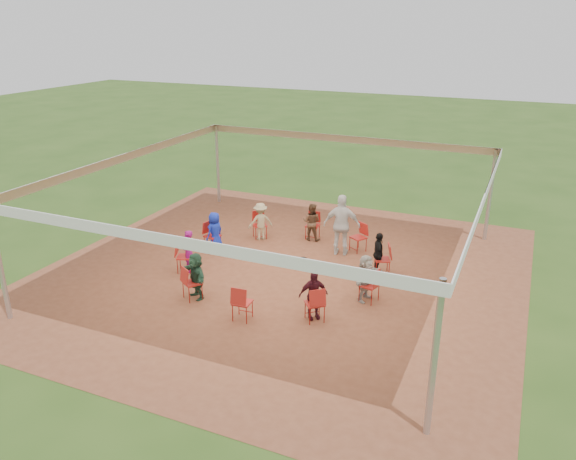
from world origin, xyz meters
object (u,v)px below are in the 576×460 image
at_px(chair_4, 260,225).
at_px(person_seated_3, 261,221).
at_px(chair_6, 185,257).
at_px(standing_person, 342,225).
at_px(person_seated_4, 215,232).
at_px(person_seated_1, 378,254).
at_px(chair_2, 358,238).
at_px(cable_coil, 303,259).
at_px(laptop, 360,278).
at_px(chair_1, 382,259).
at_px(person_seated_7, 313,295).
at_px(chair_5, 212,236).
at_px(chair_8, 242,303).
at_px(person_seated_0, 366,278).
at_px(chair_9, 315,304).
at_px(person_seated_2, 312,222).
at_px(chair_3, 313,226).
at_px(person_seated_5, 188,251).
at_px(chair_7, 192,283).
at_px(chair_0, 369,285).
at_px(person_seated_6, 196,276).

xyz_separation_m(chair_4, person_seated_3, (0.08, -0.09, 0.17)).
bearing_deg(chair_6, standing_person, 107.06).
bearing_deg(person_seated_4, person_seated_1, 108.00).
distance_m(chair_2, chair_4, 3.29).
height_order(person_seated_3, person_seated_4, same).
distance_m(person_seated_1, cable_coil, 2.38).
height_order(standing_person, laptop, standing_person).
relative_size(chair_1, person_seated_7, 0.73).
relative_size(chair_5, chair_8, 1.00).
height_order(person_seated_0, person_seated_1, same).
xyz_separation_m(chair_6, chair_9, (4.39, -1.10, 0.00)).
height_order(person_seated_2, standing_person, standing_person).
relative_size(chair_2, chair_4, 1.00).
relative_size(chair_3, person_seated_7, 0.73).
xyz_separation_m(person_seated_0, laptop, (-0.16, 0.04, -0.04)).
bearing_deg(chair_9, laptop, 27.40).
xyz_separation_m(chair_5, cable_coil, (2.89, 0.38, -0.43)).
distance_m(person_seated_5, person_seated_7, 4.33).
distance_m(chair_4, person_seated_0, 5.21).
relative_size(person_seated_5, laptop, 3.53).
xyz_separation_m(chair_1, person_seated_3, (-4.31, 1.01, 0.17)).
bearing_deg(chair_2, person_seated_7, 125.09).
height_order(person_seated_1, cable_coil, person_seated_1).
relative_size(chair_8, laptop, 2.57).
relative_size(chair_5, chair_7, 1.00).
bearing_deg(person_seated_1, person_seated_2, 36.00).
height_order(chair_2, laptop, chair_2).
distance_m(chair_4, chair_5, 1.73).
bearing_deg(person_seated_1, standing_person, 34.34).
xyz_separation_m(chair_3, chair_5, (-2.52, -2.11, 0.00)).
relative_size(chair_4, chair_9, 1.00).
bearing_deg(chair_0, person_seated_0, 90.00).
xyz_separation_m(chair_9, person_seated_1, (0.69, 3.14, 0.17)).
relative_size(person_seated_4, standing_person, 0.65).
bearing_deg(chair_9, cable_coil, 76.78).
xyz_separation_m(chair_1, standing_person, (-1.51, 0.89, 0.50)).
xyz_separation_m(chair_0, person_seated_2, (-2.89, 3.35, 0.17)).
relative_size(chair_2, person_seated_1, 0.73).
distance_m(chair_2, chair_3, 1.73).
bearing_deg(person_seated_0, person_seated_3, 72.00).
relative_size(chair_2, person_seated_6, 0.73).
xyz_separation_m(chair_8, person_seated_6, (-1.61, 0.52, 0.17)).
distance_m(chair_1, cable_coil, 2.45).
xyz_separation_m(chair_0, person_seated_3, (-4.43, 2.74, 0.17)).
distance_m(chair_5, person_seated_6, 3.22).
bearing_deg(cable_coil, chair_7, -115.88).
xyz_separation_m(chair_1, chair_8, (-2.41, -3.83, 0.00)).
bearing_deg(chair_2, chair_6, 72.00).
height_order(person_seated_0, person_seated_4, same).
bearing_deg(chair_2, chair_0, 144.00).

